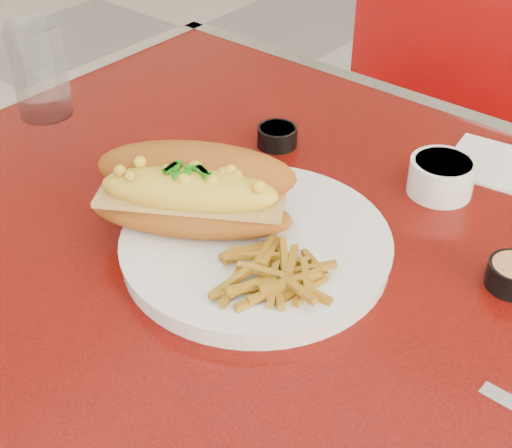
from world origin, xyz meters
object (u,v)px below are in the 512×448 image
Objects in this scene: dinner_plate at (256,245)px; water_tumbler at (39,71)px; mac_hoagie at (193,191)px; diner_table at (332,370)px; fork at (321,261)px; sauce_cup_left at (277,135)px; gravy_ramekin at (441,176)px.

dinner_plate is 2.39× the size of water_tumbler.
dinner_plate is at bearing -14.93° from mac_hoagie.
fork is (-0.01, -0.03, 0.18)m from diner_table.
mac_hoagie is 1.83× the size of water_tumbler.
water_tumbler is at bearing 100.08° from fork.
fork is at bearing 9.71° from dinner_plate.
sauce_cup_left is at bearing 143.45° from diner_table.
sauce_cup_left is (-0.06, 0.22, -0.05)m from mac_hoagie.
gravy_ramekin is 0.77× the size of water_tumbler.
diner_table is 0.27m from gravy_ramekin.
sauce_cup_left is (-0.13, 0.20, 0.00)m from dinner_plate.
water_tumbler is (-0.44, 0.06, 0.06)m from dinner_plate.
water_tumbler is at bearing -155.73° from sauce_cup_left.
diner_table is 3.86× the size of dinner_plate.
sauce_cup_left is 0.35m from water_tumbler.
diner_table is at bearing -9.96° from mac_hoagie.
fork is 0.52m from water_tumbler.
dinner_plate is at bearing -7.18° from water_tumbler.
water_tumbler reaches higher than dinner_plate.
water_tumbler is at bearing -161.53° from gravy_ramekin.
mac_hoagie reaches higher than sauce_cup_left.
mac_hoagie reaches higher than gravy_ramekin.
mac_hoagie is 0.31m from gravy_ramekin.
fork is at bearing -95.08° from gravy_ramekin.
sauce_cup_left is 0.45× the size of water_tumbler.
sauce_cup_left is (-0.22, -0.04, -0.01)m from gravy_ramekin.
gravy_ramekin is at bearing 9.58° from sauce_cup_left.
diner_table is 5.04× the size of mac_hoagie.
gravy_ramekin reaches higher than dinner_plate.
gravy_ramekin is at bearing 67.85° from dinner_plate.
mac_hoagie is at bearing -158.80° from diner_table.
dinner_plate is 2.43× the size of fork.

